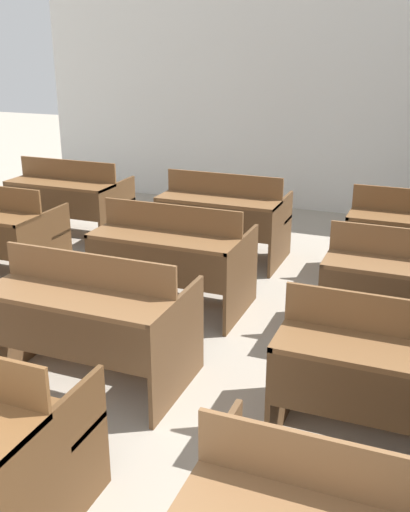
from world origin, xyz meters
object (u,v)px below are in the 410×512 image
object	(u,v)px
bench_third_center	(172,256)
bench_second_center	(91,317)
bench_second_right	(393,374)
bench_back_left	(69,198)
bench_back_center	(223,216)

from	to	relation	value
bench_third_center	bench_second_center	bearing A→B (deg)	-89.91
bench_second_right	bench_back_left	bearing A→B (deg)	145.74
bench_third_center	bench_back_left	distance (m)	2.21
bench_second_center	bench_back_center	bearing A→B (deg)	90.33
bench_second_right	bench_second_center	bearing A→B (deg)	-179.94
bench_second_center	bench_back_center	size ratio (longest dim) A/B	1.00
bench_third_center	bench_back_center	xyz separation A→B (m)	(-0.01, 1.24, 0.00)
bench_second_center	bench_second_right	distance (m)	1.82
bench_back_left	bench_back_center	xyz separation A→B (m)	(1.80, -0.03, 0.00)
bench_third_center	bench_back_left	bearing A→B (deg)	145.17
bench_second_center	bench_second_right	size ratio (longest dim) A/B	1.00
bench_third_center	bench_back_left	world-z (taller)	same
bench_second_center	bench_third_center	xyz separation A→B (m)	(-0.00, 1.22, 0.00)
bench_back_left	bench_third_center	bearing A→B (deg)	-34.83
bench_second_center	bench_back_left	bearing A→B (deg)	126.24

